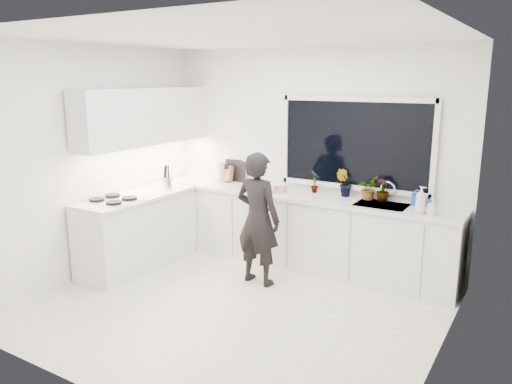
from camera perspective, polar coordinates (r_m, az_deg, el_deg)
The scene contains 25 objects.
floor at distance 5.32m, azimuth -2.50°, elevation -13.08°, with size 4.00×3.50×0.02m, color beige.
wall_back at distance 6.39m, azimuth 6.19°, elevation 4.10°, with size 4.00×0.02×2.70m, color white.
wall_left at distance 6.21m, azimuth -18.26°, elevation 3.27°, with size 0.02×3.50×2.70m, color white.
wall_right at distance 4.14m, azimuth 21.14°, elevation -1.56°, with size 0.02×3.50×2.70m, color white.
ceiling at distance 4.80m, azimuth -2.83°, elevation 17.54°, with size 4.00×3.50×0.02m, color white.
window at distance 6.11m, azimuth 11.22°, elevation 5.41°, with size 1.80×0.02×1.00m, color black.
base_cabinets_back at distance 6.33m, azimuth 4.79°, elevation -4.43°, with size 3.92×0.58×0.88m, color white.
base_cabinets_left at distance 6.41m, azimuth -13.32°, elevation -4.52°, with size 0.58×1.60×0.88m, color white.
countertop_back at distance 6.20m, azimuth 4.83°, elevation -0.39°, with size 3.94×0.62×0.04m, color silver.
countertop_left at distance 6.29m, azimuth -13.53°, elevation -0.52°, with size 0.62×1.60×0.04m, color silver.
upper_cabinets at distance 6.48m, azimuth -12.55°, elevation 8.44°, with size 0.34×2.10×0.70m, color white.
sink at distance 5.84m, azimuth 14.13°, elevation -1.88°, with size 0.58×0.42×0.14m, color silver.
faucet at distance 5.99m, azimuth 14.79°, elevation 0.02°, with size 0.03×0.03×0.22m, color silver.
stovetop at distance 6.06m, azimuth -16.00°, elevation -0.82°, with size 0.56×0.48×0.03m, color black.
person at distance 5.65m, azimuth 0.21°, elevation -3.08°, with size 0.56×0.37×1.53m, color black.
pizza_tray at distance 6.35m, azimuth 1.57°, elevation 0.31°, with size 0.41×0.31×0.03m, color silver.
pizza at distance 6.35m, azimuth 1.57°, elevation 0.46°, with size 0.38×0.27×0.01m, color #B33517.
watering_can at distance 5.87m, azimuth 17.98°, elevation -0.88°, with size 0.14×0.14×0.13m, color blue.
paper_towel_roll at distance 6.89m, azimuth -4.04°, elevation 2.24°, with size 0.11×0.11×0.26m, color silver.
knife_block at distance 6.88m, azimuth -3.29°, elevation 2.07°, with size 0.13×0.10×0.22m, color #9B6E48.
utensil_crock at distance 6.51m, azimuth -10.14°, elevation 1.01°, with size 0.13×0.13×0.16m, color #B2B2B6.
picture_frame_large at distance 6.89m, azimuth -2.04°, elevation 2.36°, with size 0.22×0.02×0.28m, color black.
picture_frame_small at distance 6.94m, azimuth -2.66°, elevation 2.51°, with size 0.25×0.02×0.30m, color black.
herb_plants at distance 6.05m, azimuth 11.45°, elevation 0.67°, with size 1.03×0.27×0.33m.
soap_bottles at distance 5.53m, azimuth 18.62°, elevation -1.04°, with size 0.25×0.14×0.29m.
Camera 1 is at (2.68, -3.97, 2.32)m, focal length 35.00 mm.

